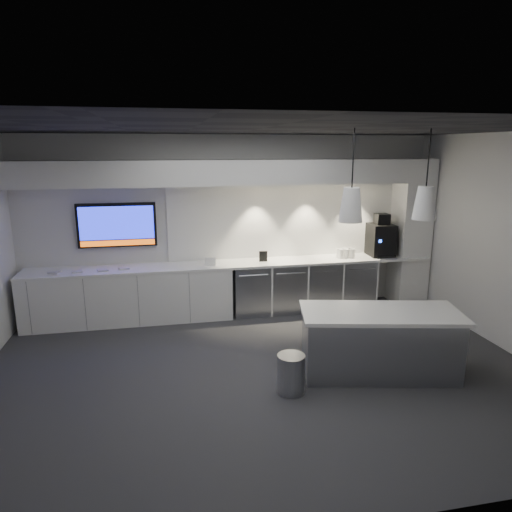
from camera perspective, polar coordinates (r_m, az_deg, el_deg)
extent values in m
plane|color=#323235|center=(5.99, 0.85, -14.35)|extent=(7.00, 7.00, 0.00)
plane|color=black|center=(5.30, 0.96, 15.69)|extent=(7.00, 7.00, 0.00)
plane|color=silver|center=(7.86, -2.99, 3.96)|extent=(7.00, 0.00, 7.00)
plane|color=silver|center=(3.18, 10.73, -10.77)|extent=(7.00, 0.00, 7.00)
cube|color=white|center=(7.68, -2.57, -1.00)|extent=(6.80, 0.65, 0.04)
cube|color=white|center=(7.74, -15.49, -4.83)|extent=(3.30, 0.63, 0.86)
cube|color=#94979C|center=(7.84, -0.73, -4.13)|extent=(0.60, 0.61, 0.85)
cube|color=#94979C|center=(7.98, 3.73, -3.85)|extent=(0.60, 0.61, 0.85)
cube|color=#94979C|center=(8.16, 8.01, -3.56)|extent=(0.60, 0.61, 0.85)
cube|color=#94979C|center=(8.39, 12.09, -3.27)|extent=(0.60, 0.61, 0.85)
cube|color=white|center=(8.10, 5.48, 4.55)|extent=(4.60, 0.03, 1.30)
cube|color=white|center=(7.47, -2.73, 10.42)|extent=(6.90, 0.60, 0.40)
cube|color=white|center=(8.68, 18.75, 2.82)|extent=(0.55, 0.55, 2.60)
cube|color=black|center=(7.76, -16.98, 3.72)|extent=(1.25, 0.06, 0.72)
cube|color=#1621D1|center=(7.72, -17.02, 3.97)|extent=(1.17, 0.00, 0.54)
cube|color=#E1550D|center=(7.78, -16.86, 1.57)|extent=(1.17, 0.00, 0.09)
cube|color=#94979C|center=(6.01, 15.13, -10.60)|extent=(1.97, 1.12, 0.78)
cube|color=white|center=(5.86, 15.38, -6.90)|extent=(2.08, 1.23, 0.05)
cylinder|color=#94979C|center=(5.48, 4.39, -14.45)|extent=(0.38, 0.38, 0.46)
cube|color=black|center=(8.44, 15.31, 1.96)|extent=(0.44, 0.49, 0.57)
cube|color=black|center=(8.37, 15.47, 4.48)|extent=(0.24, 0.24, 0.19)
cube|color=#94979C|center=(8.27, 15.97, -0.20)|extent=(0.32, 0.22, 0.03)
cube|color=black|center=(7.73, 0.91, -0.04)|extent=(0.14, 0.03, 0.18)
cube|color=white|center=(7.50, -5.75, -0.68)|extent=(0.18, 0.04, 0.14)
cube|color=#BBBBBB|center=(7.70, -23.85, -1.86)|extent=(0.20, 0.20, 0.02)
cube|color=#BBBBBB|center=(7.63, -21.43, -1.78)|extent=(0.18, 0.18, 0.02)
cube|color=#BBBBBB|center=(7.57, -18.61, -1.66)|extent=(0.19, 0.19, 0.02)
cube|color=#BBBBBB|center=(7.58, -16.15, -1.47)|extent=(0.18, 0.18, 0.02)
cone|color=white|center=(5.35, 11.79, 6.27)|extent=(0.28, 0.28, 0.39)
cylinder|color=black|center=(5.31, 12.08, 12.14)|extent=(0.02, 0.02, 0.70)
cone|color=white|center=(5.78, 20.36, 6.23)|extent=(0.28, 0.28, 0.39)
cylinder|color=black|center=(5.74, 20.81, 11.65)|extent=(0.02, 0.02, 0.70)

